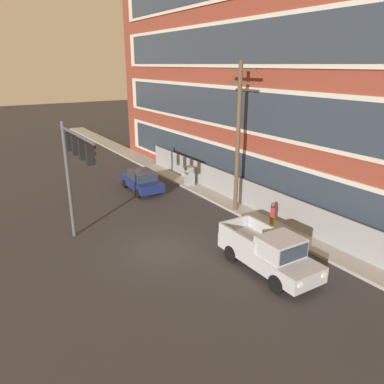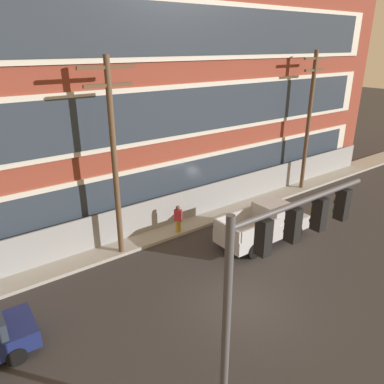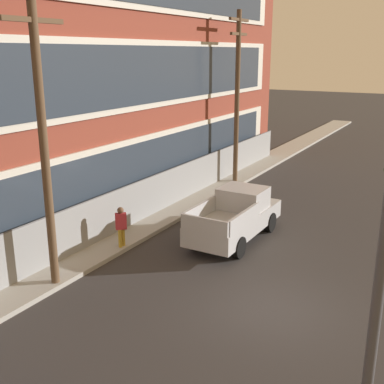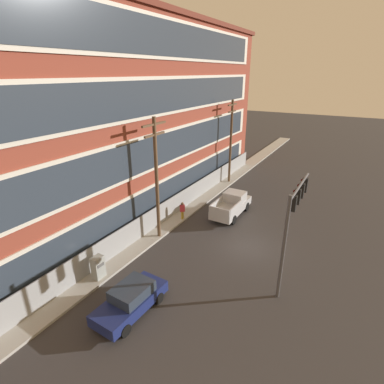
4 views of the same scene
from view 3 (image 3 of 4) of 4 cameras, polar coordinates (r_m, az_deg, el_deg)
name	(u,v)px [view 3 (image 3 of 4)]	position (r m, az deg, el deg)	size (l,w,h in m)	color
ground_plane	(268,308)	(14.49, 9.04, -13.43)	(160.00, 160.00, 0.00)	#333030
sidewalk_building_side	(84,257)	(17.79, -12.68, -7.50)	(80.00, 1.86, 0.16)	#9E9B93
chain_link_fence	(113,214)	(19.27, -9.33, -2.58)	(34.79, 0.06, 1.92)	gray
pickup_truck_silver	(236,216)	(18.96, 5.25, -2.88)	(5.18, 2.06, 1.94)	#B2B5BA
utility_pole_near_corner	(42,127)	(14.57, -17.34, 7.42)	(2.56, 0.26, 9.16)	brown
utility_pole_midblock	(237,92)	(26.39, 5.38, 11.66)	(2.19, 0.26, 9.22)	brown
pedestrian_near_cabinet	(121,226)	(17.95, -8.40, -3.97)	(0.45, 0.46, 1.69)	#B7932D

